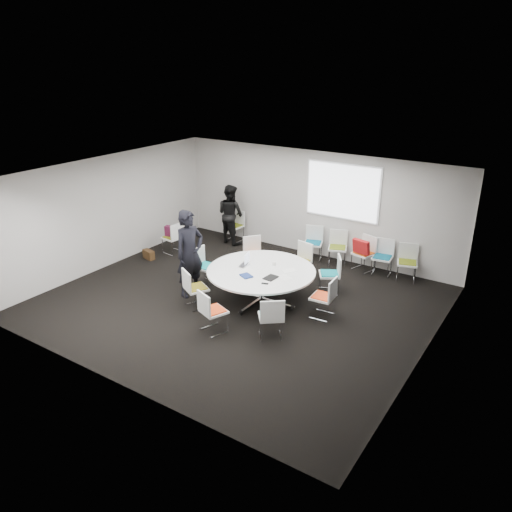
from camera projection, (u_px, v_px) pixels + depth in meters
The scene contains 31 objects.
room_shell at pixel (241, 243), 10.41m from camera, with size 8.08×7.08×2.88m.
conference_table at pixel (261, 277), 10.86m from camera, with size 2.36×2.36×0.73m.
projection_screen at pixel (342, 192), 12.57m from camera, with size 1.90×0.03×1.35m, color white.
chair_ring_a at pixel (323, 305), 10.27m from camera, with size 0.48×0.49×0.88m.
chair_ring_b at pixel (330, 281), 11.34m from camera, with size 0.62×0.63×0.88m.
chair_ring_c at pixel (299, 268), 12.05m from camera, with size 0.55×0.54×0.88m.
chair_ring_d at pixel (254, 261), 12.44m from camera, with size 0.64×0.64×0.88m.
chair_ring_e at pixel (205, 273), 11.76m from camera, with size 0.45×0.46×0.88m.
chair_ring_f at pixel (196, 295), 10.66m from camera, with size 0.62×0.61×0.88m.
chair_ring_g at pixel (213, 319), 9.72m from camera, with size 0.59×0.58×0.88m.
chair_ring_h at pixel (271, 325), 9.51m from camera, with size 0.64×0.64×0.88m.
chair_back_a at pixel (313, 249), 13.20m from camera, with size 0.58×0.57×0.88m.
chair_back_b at pixel (337, 254), 12.88m from camera, with size 0.59×0.58×0.88m.
chair_back_c at pixel (363, 260), 12.52m from camera, with size 0.57×0.56×0.88m.
chair_back_d at pixel (382, 264), 12.27m from camera, with size 0.51×0.50×0.88m.
chair_back_e at pixel (406, 269), 11.96m from camera, with size 0.57×0.56×0.88m.
chair_spare_left at pixel (173, 243), 13.60m from camera, with size 0.49×0.50×0.88m.
chair_person_back at pixel (234, 232), 14.52m from camera, with size 0.51×0.50×0.88m.
person_main at pixel (190, 254), 10.98m from camera, with size 0.72×0.47×1.98m, color black.
person_back at pixel (230, 214), 14.18m from camera, with size 0.83×0.64×1.70m, color black.
laptop at pixel (246, 265), 11.02m from camera, with size 0.31×0.20×0.02m, color #333338.
laptop_lid at pixel (247, 258), 11.08m from camera, with size 0.30×0.02×0.22m, color silver.
notebook_black at pixel (271, 278), 10.40m from camera, with size 0.22×0.30×0.02m, color black.
tablet_folio at pixel (246, 276), 10.48m from camera, with size 0.26×0.20×0.03m, color navy.
papers_right at pixel (289, 270), 10.76m from camera, with size 0.30×0.21×0.00m, color white.
papers_front at pixel (285, 278), 10.42m from camera, with size 0.30×0.21×0.00m, color white.
cup at pixel (274, 264), 11.01m from camera, with size 0.08×0.08×0.09m, color white.
phone at pixel (265, 284), 10.14m from camera, with size 0.14×0.07×0.01m, color black.
maroon_bag at pixel (172, 231), 13.48m from camera, with size 0.40×0.14×0.28m, color #551633.
brown_bag at pixel (149, 255), 13.27m from camera, with size 0.36×0.16×0.24m, color #382411.
red_jacket at pixel (361, 247), 12.19m from camera, with size 0.44×0.10×0.35m, color #B11517.
Camera 1 is at (5.70, -7.99, 5.05)m, focal length 35.00 mm.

